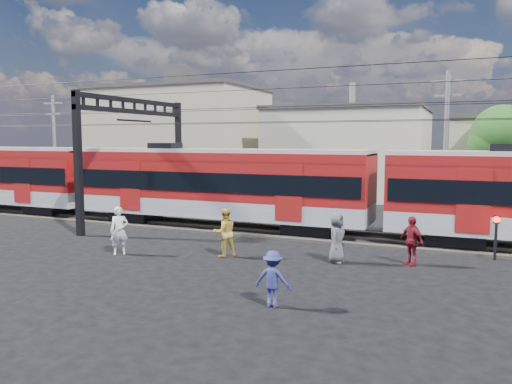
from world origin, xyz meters
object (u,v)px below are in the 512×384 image
commuter_train (221,183)px  pedestrian_a (119,231)px  pedestrian_c (273,279)px  crossing_signal (496,229)px

commuter_train → pedestrian_a: size_ratio=25.69×
pedestrian_c → crossing_signal: size_ratio=0.91×
commuter_train → pedestrian_a: bearing=-98.7°
pedestrian_a → pedestrian_c: pedestrian_a is taller
commuter_train → pedestrian_c: (7.00, -10.50, -1.61)m
pedestrian_a → pedestrian_c: (8.08, -3.53, -0.18)m
commuter_train → pedestrian_c: bearing=-56.3°
pedestrian_a → crossing_signal: 14.86m
commuter_train → pedestrian_c: commuter_train is taller
commuter_train → crossing_signal: bearing=-9.0°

